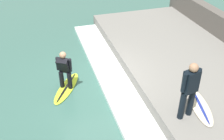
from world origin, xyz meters
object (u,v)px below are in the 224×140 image
object	(u,v)px
surfboard_riding	(67,88)
surfboard_waiting_near	(200,106)
surfer_waiting_near	(190,88)
surfer_riding	(64,68)

from	to	relation	value
surfboard_riding	surfboard_waiting_near	xyz separation A→B (m)	(3.41, -2.69, 0.54)
surfboard_riding	surfer_waiting_near	bearing A→B (deg)	-45.66
surfer_riding	surfer_waiting_near	size ratio (longest dim) A/B	0.83
surfer_riding	surfboard_riding	bearing A→B (deg)	0.00
surfer_waiting_near	surfboard_waiting_near	bearing A→B (deg)	16.25
surfboard_riding	surfer_waiting_near	distance (m)	4.26
surfboard_riding	surfer_riding	size ratio (longest dim) A/B	1.32
surfer_riding	surfer_waiting_near	xyz separation A→B (m)	(2.80, -2.87, 0.65)
surfer_riding	surfer_waiting_near	distance (m)	4.06
surfboard_riding	surfer_waiting_near	xyz separation A→B (m)	(2.80, -2.87, 1.45)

